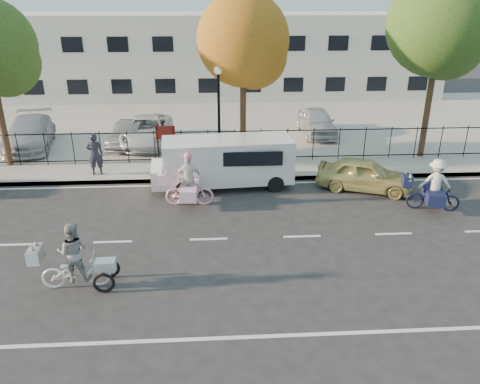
{
  "coord_description": "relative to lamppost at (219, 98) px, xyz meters",
  "views": [
    {
      "loc": [
        0.2,
        -13.14,
        7.08
      ],
      "look_at": [
        1.07,
        1.2,
        1.1
      ],
      "focal_mm": 35.0,
      "sensor_mm": 36.0,
      "label": 1
    }
  ],
  "objects": [
    {
      "name": "zebra_trike",
      "position": [
        -3.95,
        -9.21,
        -2.4
      ],
      "size": [
        2.16,
        0.83,
        1.85
      ],
      "rotation": [
        0.0,
        0.0,
        1.61
      ],
      "color": "white",
      "rests_on": "ground"
    },
    {
      "name": "tree_east",
      "position": [
        9.68,
        0.72,
        2.74
      ],
      "size": [
        4.56,
        4.56,
        8.35
      ],
      "color": "#442D1D",
      "rests_on": "ground"
    },
    {
      "name": "gold_sedan",
      "position": [
        5.68,
        -3.0,
        -2.48
      ],
      "size": [
        4.03,
        2.79,
        1.27
      ],
      "primitive_type": "imported",
      "rotation": [
        0.0,
        0.0,
        1.19
      ],
      "color": "tan",
      "rests_on": "ground"
    },
    {
      "name": "ground",
      "position": [
        -0.5,
        -6.8,
        -3.11
      ],
      "size": [
        120.0,
        120.0,
        0.0
      ],
      "primitive_type": "plane",
      "color": "#333334"
    },
    {
      "name": "iron_fence",
      "position": [
        -0.5,
        0.4,
        -2.21
      ],
      "size": [
        58.0,
        0.06,
        1.5
      ],
      "primitive_type": null,
      "color": "black",
      "rests_on": "sidewalk"
    },
    {
      "name": "unicorn_bike",
      "position": [
        -1.22,
        -4.1,
        -2.36
      ],
      "size": [
        2.03,
        1.41,
        2.04
      ],
      "rotation": [
        0.0,
        0.0,
        1.52
      ],
      "color": "#ECB3C6",
      "rests_on": "ground"
    },
    {
      "name": "pedestrian",
      "position": [
        -5.22,
        -0.98,
        -2.07
      ],
      "size": [
        0.68,
        0.47,
        1.79
      ],
      "primitive_type": "imported",
      "rotation": [
        0.0,
        0.0,
        3.2
      ],
      "color": "black",
      "rests_on": "sidewalk"
    },
    {
      "name": "lot_car_d",
      "position": [
        5.35,
        4.62,
        -2.25
      ],
      "size": [
        1.7,
        4.19,
        1.43
      ],
      "primitive_type": "imported",
      "rotation": [
        0.0,
        0.0,
        -0.0
      ],
      "color": "#B7BAC0",
      "rests_on": "parking_lot"
    },
    {
      "name": "white_van",
      "position": [
        0.17,
        -2.3,
        -2.02
      ],
      "size": [
        5.69,
        2.29,
        1.97
      ],
      "rotation": [
        0.0,
        0.0,
        0.08
      ],
      "color": "white",
      "rests_on": "ground"
    },
    {
      "name": "lot_car_a",
      "position": [
        -9.38,
        3.19,
        -2.23
      ],
      "size": [
        2.97,
        5.35,
        1.47
      ],
      "primitive_type": "imported",
      "rotation": [
        0.0,
        0.0,
        0.19
      ],
      "color": "#B7B9C0",
      "rests_on": "parking_lot"
    },
    {
      "name": "bull_bike",
      "position": [
        7.51,
        -5.02,
        -2.35
      ],
      "size": [
        2.12,
        1.48,
        1.91
      ],
      "rotation": [
        0.0,
        0.0,
        1.32
      ],
      "color": "#101437",
      "rests_on": "ground"
    },
    {
      "name": "lot_car_c",
      "position": [
        -4.48,
        3.19,
        -2.36
      ],
      "size": [
        1.84,
        3.79,
        1.2
      ],
      "primitive_type": "imported",
      "rotation": [
        0.0,
        0.0,
        -0.16
      ],
      "color": "#54555C",
      "rests_on": "parking_lot"
    },
    {
      "name": "lot_car_b",
      "position": [
        -3.61,
        3.46,
        -2.28
      ],
      "size": [
        2.29,
        4.94,
        1.37
      ],
      "primitive_type": "imported",
      "rotation": [
        0.0,
        0.0,
        -0.0
      ],
      "color": "silver",
      "rests_on": "parking_lot"
    },
    {
      "name": "road_markings",
      "position": [
        -0.5,
        -6.8,
        -3.11
      ],
      "size": [
        60.0,
        9.52,
        0.01
      ],
      "primitive_type": null,
      "color": "silver",
      "rests_on": "ground"
    },
    {
      "name": "lamppost",
      "position": [
        0.0,
        0.0,
        0.0
      ],
      "size": [
        0.36,
        0.36,
        4.33
      ],
      "color": "black",
      "rests_on": "sidewalk"
    },
    {
      "name": "sidewalk",
      "position": [
        -0.5,
        -0.7,
        -3.04
      ],
      "size": [
        60.0,
        2.2,
        0.15
      ],
      "primitive_type": "cube",
      "color": "#A8A399",
      "rests_on": "ground"
    },
    {
      "name": "tree_mid",
      "position": [
        1.27,
        1.28,
        2.08
      ],
      "size": [
        4.05,
        4.05,
        7.42
      ],
      "color": "#442D1D",
      "rests_on": "ground"
    },
    {
      "name": "parking_lot",
      "position": [
        -0.5,
        8.2,
        -3.04
      ],
      "size": [
        60.0,
        15.6,
        0.15
      ],
      "primitive_type": "cube",
      "color": "#A8A399",
      "rests_on": "ground"
    },
    {
      "name": "curb",
      "position": [
        -0.5,
        -1.75,
        -3.04
      ],
      "size": [
        60.0,
        0.1,
        0.15
      ],
      "primitive_type": "cube",
      "color": "#A8A399",
      "rests_on": "ground"
    },
    {
      "name": "street_sign",
      "position": [
        -2.35,
        0.0,
        -1.7
      ],
      "size": [
        0.85,
        0.06,
        1.8
      ],
      "color": "black",
      "rests_on": "sidewalk"
    },
    {
      "name": "building",
      "position": [
        -0.5,
        18.2,
        -0.11
      ],
      "size": [
        34.0,
        10.0,
        6.0
      ],
      "primitive_type": "cube",
      "color": "silver",
      "rests_on": "ground"
    }
  ]
}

